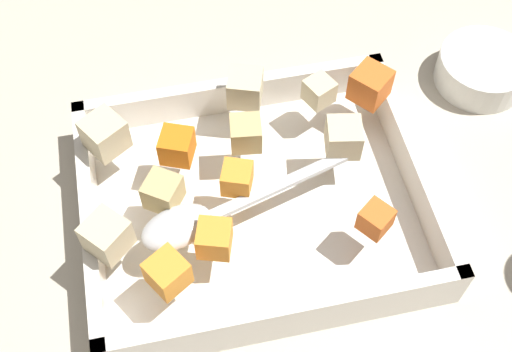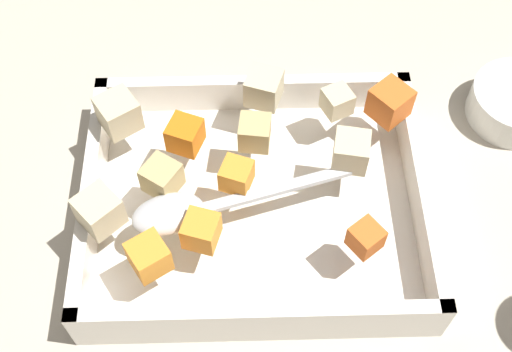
# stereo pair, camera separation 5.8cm
# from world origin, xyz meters

# --- Properties ---
(ground_plane) EXTENTS (4.00, 4.00, 0.00)m
(ground_plane) POSITION_xyz_m (0.00, 0.00, 0.00)
(ground_plane) COLOR #BCB29E
(baking_dish) EXTENTS (0.31, 0.25, 0.05)m
(baking_dish) POSITION_xyz_m (-0.02, -0.01, 0.02)
(baking_dish) COLOR white
(baking_dish) RESTS_ON ground_plane
(carrot_chunk_rim_edge) EXTENTS (0.04, 0.04, 0.03)m
(carrot_chunk_rim_edge) POSITION_xyz_m (0.11, 0.06, 0.07)
(carrot_chunk_rim_edge) COLOR orange
(carrot_chunk_rim_edge) RESTS_ON baking_dish
(carrot_chunk_center) EXTENTS (0.03, 0.03, 0.02)m
(carrot_chunk_center) POSITION_xyz_m (0.07, -0.07, 0.07)
(carrot_chunk_center) COLOR orange
(carrot_chunk_center) RESTS_ON baking_dish
(carrot_chunk_far_right) EXTENTS (0.03, 0.03, 0.03)m
(carrot_chunk_far_right) POSITION_xyz_m (-0.06, -0.07, 0.07)
(carrot_chunk_far_right) COLOR orange
(carrot_chunk_far_right) RESTS_ON baking_dish
(carrot_chunk_mid_left) EXTENTS (0.04, 0.04, 0.03)m
(carrot_chunk_mid_left) POSITION_xyz_m (-0.08, 0.03, 0.07)
(carrot_chunk_mid_left) COLOR orange
(carrot_chunk_mid_left) RESTS_ON baking_dish
(carrot_chunk_mid_right) EXTENTS (0.04, 0.04, 0.03)m
(carrot_chunk_mid_right) POSITION_xyz_m (-0.10, -0.09, 0.07)
(carrot_chunk_mid_right) COLOR orange
(carrot_chunk_mid_right) RESTS_ON baking_dish
(carrot_chunk_heap_top) EXTENTS (0.03, 0.03, 0.03)m
(carrot_chunk_heap_top) POSITION_xyz_m (-0.03, -0.01, 0.07)
(carrot_chunk_heap_top) COLOR orange
(carrot_chunk_heap_top) RESTS_ON baking_dish
(potato_chunk_corner_se) EXTENTS (0.03, 0.03, 0.02)m
(potato_chunk_corner_se) POSITION_xyz_m (0.06, 0.07, 0.07)
(potato_chunk_corner_se) COLOR beige
(potato_chunk_corner_se) RESTS_ON baking_dish
(potato_chunk_back_center) EXTENTS (0.04, 0.04, 0.03)m
(potato_chunk_back_center) POSITION_xyz_m (-0.10, -0.01, 0.07)
(potato_chunk_back_center) COLOR tan
(potato_chunk_back_center) RESTS_ON baking_dish
(potato_chunk_under_handle) EXTENTS (0.04, 0.04, 0.03)m
(potato_chunk_under_handle) POSITION_xyz_m (0.07, 0.01, 0.07)
(potato_chunk_under_handle) COLOR beige
(potato_chunk_under_handle) RESTS_ON baking_dish
(potato_chunk_near_right) EXTENTS (0.05, 0.05, 0.03)m
(potato_chunk_near_right) POSITION_xyz_m (-0.15, -0.05, 0.07)
(potato_chunk_near_right) COLOR beige
(potato_chunk_near_right) RESTS_ON baking_dish
(potato_chunk_front_center) EXTENTS (0.05, 0.05, 0.03)m
(potato_chunk_front_center) POSITION_xyz_m (-0.14, 0.06, 0.07)
(potato_chunk_front_center) COLOR beige
(potato_chunk_front_center) RESTS_ON baking_dish
(potato_chunk_corner_nw) EXTENTS (0.04, 0.04, 0.03)m
(potato_chunk_corner_nw) POSITION_xyz_m (-0.01, 0.08, 0.07)
(potato_chunk_corner_nw) COLOR beige
(potato_chunk_corner_nw) RESTS_ON baking_dish
(potato_chunk_heap_side) EXTENTS (0.03, 0.03, 0.03)m
(potato_chunk_heap_side) POSITION_xyz_m (-0.02, 0.03, 0.07)
(potato_chunk_heap_side) COLOR tan
(potato_chunk_heap_side) RESTS_ON baking_dish
(serving_spoon) EXTENTS (0.20, 0.08, 0.02)m
(serving_spoon) POSITION_xyz_m (-0.08, -0.04, 0.06)
(serving_spoon) COLOR silver
(serving_spoon) RESTS_ON baking_dish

